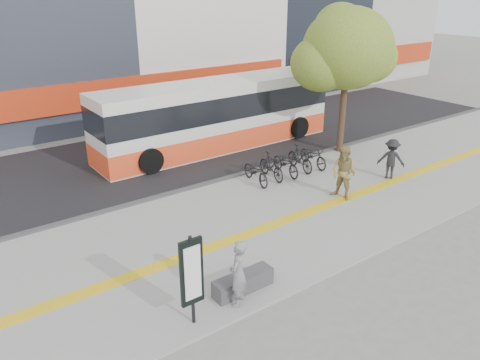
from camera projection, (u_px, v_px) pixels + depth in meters
ground at (289, 242)px, 14.07m from camera, size 120.00×120.00×0.00m
sidewalk at (258, 222)px, 15.18m from camera, size 40.00×7.00×0.08m
tactile_strip at (268, 226)px, 14.79m from camera, size 40.00×0.45×0.01m
street at (153, 158)px, 20.77m from camera, size 40.00×8.00×0.06m
curb at (201, 186)px, 17.77m from camera, size 40.00×0.25×0.14m
bench at (243, 283)px, 11.65m from camera, size 1.60×0.45×0.45m
signboard at (192, 274)px, 10.14m from camera, size 0.55×0.10×2.20m
street_tree at (345, 50)px, 19.83m from camera, size 4.40×3.80×6.31m
bus at (217, 117)px, 21.52m from camera, size 11.42×2.71×3.04m
bicycle_row at (286, 163)px, 18.66m from camera, size 3.87×1.83×1.03m
seated_woman at (238, 273)px, 10.94m from camera, size 0.73×0.68×1.68m
pedestrian_tan at (344, 173)px, 16.37m from camera, size 0.88×1.05×1.92m
pedestrian_dark at (391, 159)px, 18.18m from camera, size 1.06×1.17×1.58m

